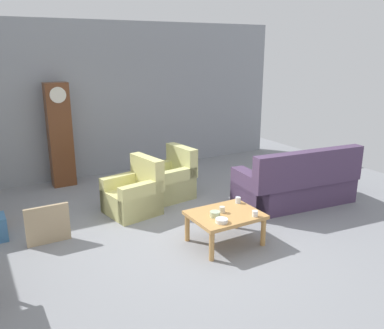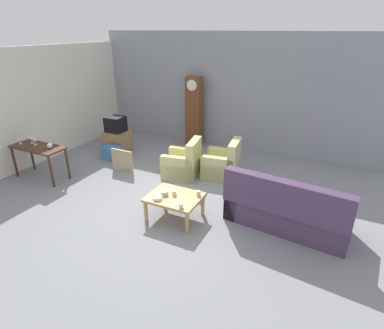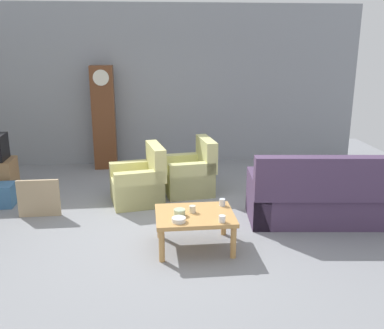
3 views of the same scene
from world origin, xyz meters
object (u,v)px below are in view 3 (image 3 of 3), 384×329
Objects in this scene: coffee_table_wood at (195,218)px; cup_cream_tall at (192,209)px; cup_white_porcelain at (222,219)px; bowl_shallow_green at (180,212)px; grandfather_clock at (104,118)px; framed_picture_leaning at (39,198)px; bowl_white_stacked at (179,220)px; armchair_olive_far at (191,175)px; cup_blue_rimmed at (222,202)px; armchair_olive_near at (140,184)px; couch_floral at (325,198)px.

cup_cream_tall reaches higher than coffee_table_wood.
cup_white_porcelain reaches higher than bowl_shallow_green.
framed_picture_leaning is (-0.77, -2.46, -0.74)m from grandfather_clock.
bowl_white_stacked is (-0.19, -0.27, -0.02)m from cup_cream_tall.
armchair_olive_far is 1.83m from cup_blue_rimmed.
armchair_olive_near reaches higher than bowl_shallow_green.
couch_floral is 2.37× the size of armchair_olive_near.
cup_blue_rimmed reaches higher than coffee_table_wood.
bowl_shallow_green is (1.20, -3.72, -0.53)m from grandfather_clock.
framed_picture_leaning is at bearing -107.35° from grandfather_clock.
bowl_white_stacked is (-0.38, -2.26, 0.17)m from armchair_olive_far.
armchair_olive_far reaches higher than framed_picture_leaning.
cup_cream_tall is at bearing 133.42° from cup_white_porcelain.
couch_floral is 2.00m from coffee_table_wood.
framed_picture_leaning reaches higher than cup_cream_tall.
grandfather_clock is 4.12m from bowl_white_stacked.
cup_white_porcelain is 0.51m from bowl_white_stacked.
bowl_shallow_green is at bearing -73.42° from armchair_olive_near.
armchair_olive_near is 0.96× the size of coffee_table_wood.
bowl_white_stacked is (-0.60, -0.46, -0.02)m from cup_blue_rimmed.
couch_floral is 26.72× the size of cup_white_porcelain.
cup_white_porcelain is (0.29, -0.29, 0.11)m from coffee_table_wood.
grandfather_clock reaches higher than couch_floral.
cup_blue_rimmed is at bearing 79.90° from cup_white_porcelain.
armchair_olive_near reaches higher than framed_picture_leaning.
armchair_olive_near is 2.18m from cup_white_porcelain.
framed_picture_leaning reaches higher than coffee_table_wood.
bowl_shallow_green is (1.96, -1.26, 0.21)m from framed_picture_leaning.
bowl_shallow_green is at bearing -155.60° from cup_blue_rimmed.
bowl_shallow_green is at bearing -169.53° from coffee_table_wood.
couch_floral is at bearing -39.44° from armchair_olive_far.
cup_cream_tall is at bearing -164.19° from couch_floral.
framed_picture_leaning is at bearing 158.37° from cup_blue_rimmed.
grandfather_clock is 4.35m from cup_white_porcelain.
cup_cream_tall is 0.18m from bowl_shallow_green.
armchair_olive_near is 0.45× the size of grandfather_clock.
cup_blue_rimmed reaches higher than bowl_white_stacked.
couch_floral is 1.58m from cup_blue_rimmed.
framed_picture_leaning reaches higher than bowl_white_stacked.
cup_blue_rimmed is 0.63m from bowl_shallow_green.
bowl_shallow_green is (-0.57, -0.26, -0.01)m from cup_blue_rimmed.
grandfather_clock is 3.38× the size of framed_picture_leaning.
armchair_olive_far is at bearing 80.54° from bowl_white_stacked.
armchair_olive_far reaches higher than bowl_shallow_green.
coffee_table_wood is 0.47× the size of grandfather_clock.
couch_floral is 4.12m from framed_picture_leaning.
bowl_shallow_green is at bearing -99.66° from armchair_olive_far.
bowl_shallow_green is (-0.19, -0.04, 0.10)m from coffee_table_wood.
framed_picture_leaning is at bearing -160.95° from armchair_olive_far.
armchair_olive_near is at bearing 112.75° from coffee_table_wood.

